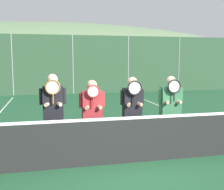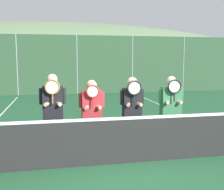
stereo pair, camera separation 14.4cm
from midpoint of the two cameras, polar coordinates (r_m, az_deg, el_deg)
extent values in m
plane|color=#1E4C2D|center=(6.00, 2.20, -13.65)|extent=(120.00, 120.00, 0.00)
ellipsoid|color=#5B7551|center=(59.03, -11.62, 5.11)|extent=(92.97, 51.65, 18.08)
cube|color=beige|center=(24.34, -7.75, 6.40)|extent=(16.16, 5.00, 3.55)
cube|color=#3D4247|center=(24.39, -7.83, 10.99)|extent=(16.66, 5.50, 0.36)
cylinder|color=gray|center=(17.48, -19.84, 5.76)|extent=(0.06, 0.06, 3.59)
cylinder|color=gray|center=(17.43, -8.19, 6.11)|extent=(0.06, 0.06, 3.59)
cylinder|color=gray|center=(18.07, 3.08, 6.22)|extent=(0.06, 0.06, 3.59)
cylinder|color=gray|center=(19.35, 13.22, 6.11)|extent=(0.06, 0.06, 3.59)
cube|color=#2D4C33|center=(17.43, -8.19, 6.11)|extent=(21.15, 0.02, 3.59)
cube|color=black|center=(5.85, 2.23, -9.40)|extent=(9.11, 0.02, 0.93)
cube|color=white|center=(5.73, 2.25, -4.73)|extent=(9.11, 0.03, 0.06)
cube|color=white|center=(9.98, 17.06, -5.39)|extent=(0.05, 16.00, 0.01)
cylinder|color=black|center=(6.25, -13.45, -8.72)|extent=(0.13, 0.13, 0.88)
cylinder|color=black|center=(6.25, -11.29, -8.65)|extent=(0.13, 0.13, 0.88)
cube|color=black|center=(6.08, -12.57, -1.52)|extent=(0.42, 0.22, 0.70)
sphere|color=#DBB293|center=(6.03, -12.70, 3.13)|extent=(0.22, 0.22, 0.22)
cylinder|color=black|center=(6.07, -14.84, -0.30)|extent=(0.08, 0.08, 0.34)
cylinder|color=black|center=(6.07, -10.38, -0.17)|extent=(0.08, 0.08, 0.34)
cylinder|color=#DBB293|center=(6.00, -13.57, -1.82)|extent=(0.16, 0.27, 0.08)
cylinder|color=#DBB293|center=(6.00, -11.55, -1.76)|extent=(0.16, 0.27, 0.08)
cylinder|color=#936033|center=(5.89, -12.59, -0.77)|extent=(0.03, 0.03, 0.20)
torus|color=#936033|center=(5.86, -12.65, 1.56)|extent=(0.31, 0.03, 0.31)
cylinder|color=silver|center=(5.86, -12.65, 1.56)|extent=(0.26, 0.00, 0.26)
cylinder|color=white|center=(6.27, -5.76, -8.82)|extent=(0.13, 0.13, 0.82)
cylinder|color=white|center=(6.30, -3.59, -8.71)|extent=(0.13, 0.13, 0.82)
cube|color=maroon|center=(6.12, -4.75, -2.18)|extent=(0.43, 0.22, 0.65)
sphere|color=tan|center=(6.06, -4.79, 2.00)|extent=(0.22, 0.22, 0.22)
cylinder|color=maroon|center=(6.07, -7.01, -1.09)|extent=(0.08, 0.08, 0.32)
cylinder|color=maroon|center=(6.14, -2.53, -0.95)|extent=(0.08, 0.08, 0.32)
cylinder|color=tan|center=(6.02, -5.64, -2.47)|extent=(0.16, 0.27, 0.08)
cylinder|color=tan|center=(6.05, -3.61, -2.40)|extent=(0.16, 0.27, 0.08)
cylinder|color=red|center=(5.93, -4.51, -1.44)|extent=(0.03, 0.03, 0.20)
torus|color=red|center=(5.90, -4.53, 0.73)|extent=(0.28, 0.03, 0.28)
cylinder|color=silver|center=(5.90, -4.53, 0.73)|extent=(0.23, 0.00, 0.23)
cylinder|color=white|center=(6.42, 2.44, -8.28)|extent=(0.13, 0.13, 0.84)
cylinder|color=white|center=(6.48, 4.38, -8.14)|extent=(0.13, 0.13, 0.84)
cube|color=black|center=(6.29, 3.47, -1.59)|extent=(0.41, 0.22, 0.67)
sphere|color=tan|center=(6.23, 3.50, 2.64)|extent=(0.23, 0.23, 0.23)
cylinder|color=black|center=(6.21, 1.44, -0.48)|extent=(0.08, 0.08, 0.33)
cylinder|color=black|center=(6.34, 5.48, -0.35)|extent=(0.08, 0.08, 0.33)
cylinder|color=tan|center=(6.18, 2.79, -1.87)|extent=(0.16, 0.27, 0.08)
cylinder|color=tan|center=(6.24, 4.61, -1.80)|extent=(0.16, 0.27, 0.08)
cylinder|color=black|center=(6.10, 3.95, -0.85)|extent=(0.03, 0.03, 0.20)
torus|color=black|center=(6.07, 3.98, 1.46)|extent=(0.33, 0.04, 0.33)
cylinder|color=silver|center=(6.07, 3.98, 1.46)|extent=(0.27, 0.00, 0.27)
cylinder|color=black|center=(6.80, 10.02, -7.48)|extent=(0.13, 0.13, 0.84)
cylinder|color=black|center=(6.91, 12.04, -7.30)|extent=(0.13, 0.13, 0.84)
cube|color=#337047|center=(6.70, 11.20, -1.13)|extent=(0.48, 0.22, 0.67)
sphere|color=tan|center=(6.65, 11.30, 2.91)|extent=(0.21, 0.21, 0.21)
cylinder|color=#337047|center=(6.58, 9.14, -0.10)|extent=(0.08, 0.08, 0.33)
cylinder|color=#337047|center=(6.80, 13.25, 0.03)|extent=(0.08, 0.08, 0.33)
cylinder|color=tan|center=(6.57, 10.57, -1.40)|extent=(0.16, 0.27, 0.08)
cylinder|color=tan|center=(6.67, 12.44, -1.32)|extent=(0.16, 0.27, 0.08)
cylinder|color=black|center=(6.53, 11.87, -0.43)|extent=(0.03, 0.03, 0.20)
torus|color=black|center=(6.50, 11.92, 1.73)|extent=(0.33, 0.04, 0.33)
cylinder|color=silver|center=(6.50, 11.92, 1.73)|extent=(0.27, 0.00, 0.27)
cylinder|color=black|center=(19.22, -19.80, 1.40)|extent=(0.60, 0.16, 0.60)
cylinder|color=black|center=(21.02, -19.23, 1.89)|extent=(0.60, 0.16, 0.60)
cube|color=maroon|center=(19.84, -8.59, 3.11)|extent=(4.54, 1.90, 0.82)
cube|color=#2D3842|center=(19.80, -8.63, 5.27)|extent=(2.50, 1.74, 0.67)
cylinder|color=black|center=(19.09, -3.91, 1.77)|extent=(0.60, 0.16, 0.60)
cylinder|color=black|center=(20.99, -4.75, 2.27)|extent=(0.60, 0.16, 0.60)
cylinder|color=black|center=(18.85, -12.81, 1.54)|extent=(0.60, 0.16, 0.60)
cylinder|color=black|center=(20.78, -12.84, 2.06)|extent=(0.60, 0.16, 0.60)
cube|color=navy|center=(20.98, 5.35, 3.35)|extent=(4.19, 1.89, 0.79)
cube|color=#2D3842|center=(20.95, 5.38, 5.31)|extent=(2.31, 1.74, 0.65)
cylinder|color=black|center=(20.59, 9.79, 2.09)|extent=(0.60, 0.16, 0.60)
cylinder|color=black|center=(22.38, 7.88, 2.54)|extent=(0.60, 0.16, 0.60)
cylinder|color=black|center=(19.70, 2.46, 1.96)|extent=(0.60, 0.16, 0.60)
cylinder|color=black|center=(21.56, 1.09, 2.43)|extent=(0.60, 0.16, 0.60)
cube|color=navy|center=(23.30, 17.46, 3.48)|extent=(4.79, 1.76, 0.82)
cube|color=#2D3842|center=(23.26, 17.53, 5.32)|extent=(2.63, 1.62, 0.67)
cylinder|color=black|center=(24.90, 19.47, 2.67)|extent=(0.60, 0.16, 0.60)
cylinder|color=black|center=(21.79, 15.08, 2.23)|extent=(0.60, 0.16, 0.60)
cylinder|color=black|center=(23.38, 13.01, 2.63)|extent=(0.60, 0.16, 0.60)
camera|label=1|loc=(0.07, -90.64, -0.08)|focal=45.00mm
camera|label=2|loc=(0.07, 89.36, 0.08)|focal=45.00mm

